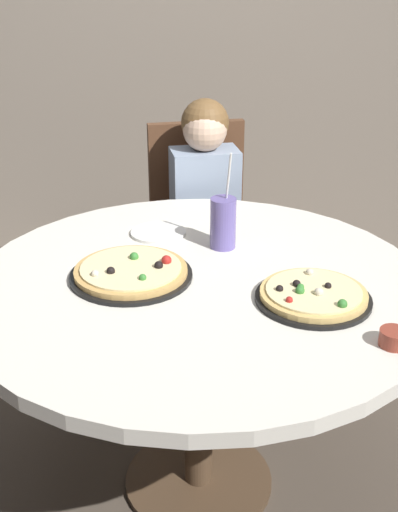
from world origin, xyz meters
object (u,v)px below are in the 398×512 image
at_px(diner_child, 208,253).
at_px(soda_cup, 223,223).
at_px(sauce_bowl, 394,338).
at_px(plate_small, 158,232).
at_px(chair_wooden, 200,225).
at_px(pizza_veggie, 313,295).
at_px(dining_table, 198,307).
at_px(pizza_cheese, 131,272).

relative_size(diner_child, soda_cup, 3.52).
bearing_deg(sauce_bowl, plate_small, 133.30).
bearing_deg(plate_small, chair_wooden, 78.66).
bearing_deg(pizza_veggie, chair_wooden, 107.43).
height_order(diner_child, pizza_veggie, diner_child).
xyz_separation_m(chair_wooden, pizza_veggie, (0.33, -1.04, 0.24)).
bearing_deg(dining_table, soda_cup, 73.04).
height_order(sauce_bowl, plate_small, sauce_bowl).
bearing_deg(soda_cup, chair_wooden, 97.23).
bearing_deg(sauce_bowl, chair_wooden, 111.33).
distance_m(dining_table, pizza_veggie, 0.34).
bearing_deg(dining_table, sauce_bowl, -34.78).
bearing_deg(pizza_cheese, sauce_bowl, -26.83).
xyz_separation_m(sauce_bowl, plate_small, (-0.61, 0.65, -0.02)).
xyz_separation_m(chair_wooden, plate_small, (-0.12, -0.61, 0.22)).
bearing_deg(soda_cup, plate_small, 155.55).
bearing_deg(dining_table, plate_small, 113.67).
distance_m(chair_wooden, diner_child, 0.19).
xyz_separation_m(dining_table, plate_small, (-0.14, 0.32, 0.09)).
xyz_separation_m(diner_child, pizza_veggie, (0.29, -0.86, 0.28)).
height_order(dining_table, chair_wooden, chair_wooden).
height_order(pizza_veggie, sauce_bowl, pizza_veggie).
relative_size(chair_wooden, sauce_bowl, 13.57).
relative_size(dining_table, diner_child, 1.21).
bearing_deg(chair_wooden, sauce_bowl, -68.67).
relative_size(dining_table, pizza_veggie, 4.24).
bearing_deg(diner_child, plate_small, -110.27).
distance_m(pizza_cheese, plate_small, 0.32).
bearing_deg(pizza_cheese, pizza_veggie, -13.88).
distance_m(dining_table, soda_cup, 0.29).
height_order(diner_child, pizza_cheese, diner_child).
bearing_deg(plate_small, dining_table, -66.33).
relative_size(diner_child, plate_small, 6.01).
bearing_deg(sauce_bowl, pizza_veggie, 127.52).
distance_m(pizza_veggie, plate_small, 0.63).
distance_m(dining_table, sauce_bowl, 0.58).
xyz_separation_m(pizza_veggie, sauce_bowl, (0.16, -0.21, 0.00)).
height_order(pizza_cheese, soda_cup, soda_cup).
relative_size(pizza_veggie, pizza_cheese, 0.89).
distance_m(pizza_veggie, pizza_cheese, 0.51).
bearing_deg(diner_child, chair_wooden, 101.48).
bearing_deg(chair_wooden, pizza_cheese, -100.55).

